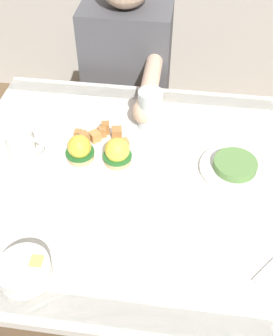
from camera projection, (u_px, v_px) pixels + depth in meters
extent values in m
plane|color=brown|center=(155.00, 301.00, 1.66)|extent=(6.00, 6.00, 0.00)
cube|color=white|center=(164.00, 184.00, 1.14)|extent=(1.20, 0.90, 0.03)
cube|color=#3F7F51|center=(147.00, 318.00, 0.85)|extent=(1.20, 0.06, 0.00)
cube|color=#3F7F51|center=(174.00, 98.00, 1.40)|extent=(1.20, 0.06, 0.00)
cube|color=brown|center=(41.00, 160.00, 1.73)|extent=(0.06, 0.06, 0.71)
cylinder|color=white|center=(100.00, 158.00, 1.18)|extent=(0.27, 0.27, 0.01)
cylinder|color=tan|center=(80.00, 155.00, 1.17)|extent=(0.08, 0.08, 0.02)
cylinder|color=#236028|center=(80.00, 152.00, 1.16)|extent=(0.08, 0.08, 0.01)
sphere|color=yellow|center=(79.00, 147.00, 1.14)|extent=(0.07, 0.07, 0.07)
cylinder|color=tan|center=(118.00, 159.00, 1.16)|extent=(0.08, 0.08, 0.02)
cylinder|color=#286B2D|center=(117.00, 156.00, 1.15)|extent=(0.08, 0.08, 0.01)
sphere|color=yellow|center=(117.00, 150.00, 1.13)|extent=(0.07, 0.07, 0.07)
cube|color=#B77A42|center=(78.00, 134.00, 1.22)|extent=(0.02, 0.02, 0.03)
cube|color=#B77A42|center=(102.00, 132.00, 1.23)|extent=(0.03, 0.03, 0.03)
cube|color=#B77A42|center=(84.00, 138.00, 1.20)|extent=(0.04, 0.04, 0.04)
cube|color=#B77A42|center=(117.00, 133.00, 1.22)|extent=(0.04, 0.04, 0.04)
cube|color=tan|center=(124.00, 144.00, 1.19)|extent=(0.03, 0.03, 0.03)
cube|color=tan|center=(97.00, 135.00, 1.22)|extent=(0.02, 0.02, 0.03)
cube|color=#AD7038|center=(106.00, 128.00, 1.24)|extent=(0.03, 0.03, 0.04)
cube|color=tan|center=(95.00, 136.00, 1.21)|extent=(0.04, 0.04, 0.03)
cylinder|color=white|center=(27.00, 277.00, 0.91)|extent=(0.10, 0.10, 0.01)
cylinder|color=white|center=(24.00, 271.00, 0.89)|extent=(0.12, 0.12, 0.04)
cube|color=#B7E093|center=(23.00, 265.00, 0.91)|extent=(0.03, 0.03, 0.03)
cube|color=#B7E093|center=(13.00, 279.00, 0.87)|extent=(0.02, 0.02, 0.02)
cube|color=#F4DB66|center=(37.00, 264.00, 0.89)|extent=(0.03, 0.03, 0.03)
cube|color=#B7E093|center=(23.00, 269.00, 0.89)|extent=(0.04, 0.04, 0.03)
cylinder|color=white|center=(21.00, 144.00, 1.16)|extent=(0.08, 0.08, 0.09)
cylinder|color=black|center=(18.00, 134.00, 1.13)|extent=(0.07, 0.07, 0.01)
torus|color=white|center=(35.00, 145.00, 1.16)|extent=(0.06, 0.01, 0.06)
cube|color=silver|center=(270.00, 266.00, 0.93)|extent=(0.09, 0.10, 0.00)
cylinder|color=silver|center=(150.00, 110.00, 1.25)|extent=(0.08, 0.08, 0.13)
cylinder|color=silver|center=(150.00, 117.00, 1.27)|extent=(0.07, 0.07, 0.07)
cylinder|color=white|center=(234.00, 169.00, 1.15)|extent=(0.20, 0.20, 0.01)
cylinder|color=#66934C|center=(235.00, 165.00, 1.14)|extent=(0.12, 0.12, 0.02)
cylinder|color=#33333D|center=(107.00, 166.00, 1.89)|extent=(0.11, 0.11, 0.45)
cylinder|color=#33333D|center=(144.00, 170.00, 1.87)|extent=(0.11, 0.11, 0.45)
cube|color=#4C4C51|center=(127.00, 68.00, 1.61)|extent=(0.34, 0.20, 0.50)
cylinder|color=beige|center=(150.00, 84.00, 1.35)|extent=(0.06, 0.30, 0.06)
sphere|color=beige|center=(145.00, 111.00, 1.25)|extent=(0.08, 0.08, 0.08)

